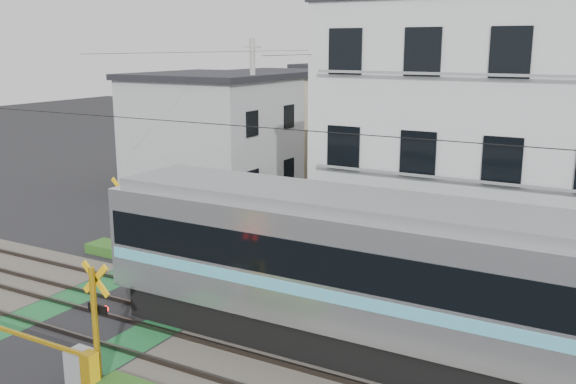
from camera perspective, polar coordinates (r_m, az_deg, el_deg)
The scene contains 11 objects.
ground at distance 20.02m, azimuth -15.02°, elevation -10.13°, with size 120.00×120.00×0.00m, color black.
track_bed at distance 20.01m, azimuth -15.02°, elevation -10.03°, with size 120.00×120.00×0.14m.
crossing_signal_near at distance 15.74m, azimuth -17.75°, elevation -14.08°, with size 4.74×0.65×3.09m.
crossing_signal_far at distance 23.94m, azimuth -13.47°, elevation -4.38°, with size 4.74×0.65×3.09m.
apartment_block at distance 23.13m, azimuth 17.58°, elevation 4.79°, with size 10.20×8.36×9.30m.
houses_row at distance 41.21m, azimuth 11.07°, elevation 6.52°, with size 22.07×31.35×6.80m.
tree_hill at distance 62.86m, azimuth 17.50°, elevation 10.83°, with size 40.00×12.99×11.81m.
catenary at distance 15.37m, azimuth 0.50°, elevation -2.15°, with size 60.00×5.04×7.00m.
utility_poles at distance 38.84m, azimuth 7.90°, elevation 7.50°, with size 7.90×42.00×8.00m.
pedestrian at distance 48.38m, azimuth 14.12°, elevation 4.55°, with size 0.69×0.45×1.89m, color black.
weed_patches at distance 18.78m, azimuth -11.33°, elevation -10.91°, with size 10.25×8.80×0.40m.
Camera 1 is at (13.18, -12.95, 7.71)m, focal length 40.00 mm.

